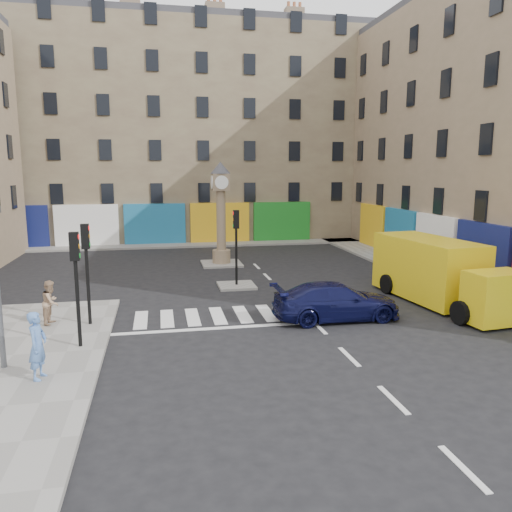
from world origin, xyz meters
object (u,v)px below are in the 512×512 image
object	(u,v)px
clock_pillar	(221,207)
traffic_light_left_far	(86,258)
traffic_light_left_near	(76,271)
traffic_light_island	(236,235)
pedestrian_blue	(38,345)
yellow_van	(438,273)
pedestrian_tan	(51,302)
navy_sedan	(336,301)

from	to	relation	value
clock_pillar	traffic_light_left_far	bearing A→B (deg)	-118.94
traffic_light_left_near	traffic_light_island	world-z (taller)	traffic_light_left_near
pedestrian_blue	traffic_light_left_far	bearing A→B (deg)	3.87
traffic_light_left_near	yellow_van	bearing A→B (deg)	12.17
clock_pillar	yellow_van	bearing A→B (deg)	-52.74
yellow_van	pedestrian_blue	size ratio (longest dim) A/B	4.12
pedestrian_tan	traffic_light_left_far	bearing A→B (deg)	-91.85
navy_sedan	pedestrian_tan	distance (m)	10.70
clock_pillar	pedestrian_tan	distance (m)	13.73
traffic_light_left_far	navy_sedan	distance (m)	9.49
navy_sedan	pedestrian_tan	size ratio (longest dim) A/B	3.06
traffic_light_left_far	clock_pillar	xyz separation A→B (m)	(6.30, 11.40, 0.93)
yellow_van	pedestrian_tan	world-z (taller)	yellow_van
traffic_light_island	navy_sedan	xyz separation A→B (m)	(2.97, -6.13, -1.87)
clock_pillar	traffic_light_island	bearing A→B (deg)	-90.00
traffic_light_left_near	yellow_van	size ratio (longest dim) A/B	0.48
traffic_light_left_near	traffic_light_left_far	bearing A→B (deg)	90.00
navy_sedan	yellow_van	bearing A→B (deg)	-74.83
traffic_light_island	traffic_light_left_near	bearing A→B (deg)	-128.93
traffic_light_left_far	yellow_van	xyz separation A→B (m)	(14.43, 0.71, -1.26)
yellow_van	traffic_light_island	bearing A→B (deg)	143.68
traffic_light_left_near	clock_pillar	size ratio (longest dim) A/B	0.61
traffic_light_island	yellow_van	distance (m)	9.46
yellow_van	clock_pillar	bearing A→B (deg)	120.92
clock_pillar	pedestrian_blue	size ratio (longest dim) A/B	3.25
traffic_light_island	navy_sedan	size ratio (longest dim) A/B	0.74
traffic_light_island	pedestrian_blue	bearing A→B (deg)	-124.38
pedestrian_tan	navy_sedan	bearing A→B (deg)	-84.87
traffic_light_island	navy_sedan	distance (m)	7.06
traffic_light_left_far	traffic_light_island	distance (m)	8.30
traffic_light_left_near	pedestrian_blue	bearing A→B (deg)	-106.09
traffic_light_left_near	pedestrian_tan	size ratio (longest dim) A/B	2.28
traffic_light_island	navy_sedan	world-z (taller)	traffic_light_island
navy_sedan	traffic_light_island	bearing A→B (deg)	25.38
navy_sedan	pedestrian_blue	size ratio (longest dim) A/B	2.65
pedestrian_tan	yellow_van	bearing A→B (deg)	-77.84
clock_pillar	yellow_van	size ratio (longest dim) A/B	0.79
traffic_light_left_near	traffic_light_island	distance (m)	10.03
traffic_light_left_far	traffic_light_island	bearing A→B (deg)	40.60
traffic_light_left_far	traffic_light_island	world-z (taller)	traffic_light_left_far
traffic_light_left_near	pedestrian_blue	world-z (taller)	traffic_light_left_near
traffic_light_left_near	navy_sedan	bearing A→B (deg)	10.21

